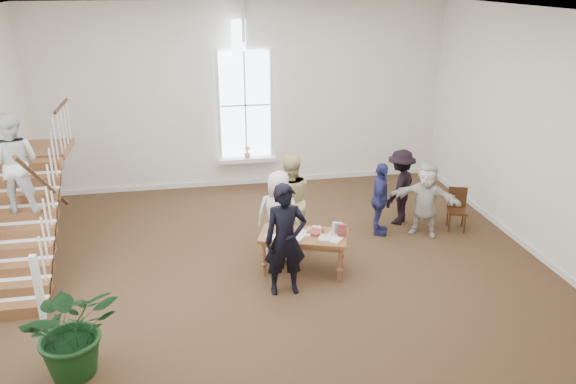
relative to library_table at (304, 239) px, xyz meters
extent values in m
plane|color=#442F1A|center=(-0.49, 0.23, -0.64)|extent=(10.00, 10.00, 0.00)
plane|color=white|center=(-0.49, 4.73, 1.61)|extent=(10.00, 0.00, 10.00)
plane|color=white|center=(-0.49, -4.27, 1.61)|extent=(10.00, 0.00, 10.00)
plane|color=white|center=(4.51, 0.23, 1.61)|extent=(0.00, 9.00, 9.00)
plane|color=white|center=(-0.49, 0.23, 3.86)|extent=(10.00, 10.00, 0.00)
cube|color=white|center=(-0.49, 4.55, 0.06)|extent=(1.45, 0.28, 0.10)
plane|color=white|center=(-0.49, 4.67, 1.41)|extent=(2.60, 0.00, 2.60)
plane|color=white|center=(-0.49, 4.67, 3.01)|extent=(0.60, 0.60, 0.85)
cube|color=white|center=(-0.49, 4.70, -0.58)|extent=(10.00, 0.04, 0.12)
imported|color=pink|center=(-0.49, 4.52, 0.26)|extent=(0.17, 0.17, 0.30)
cube|color=brown|center=(-4.84, -0.57, -0.54)|extent=(1.10, 0.30, 0.20)
cube|color=brown|center=(-4.84, -0.27, -0.34)|extent=(1.10, 0.30, 0.20)
cube|color=brown|center=(-4.84, 0.03, -0.14)|extent=(1.10, 0.30, 0.20)
cube|color=brown|center=(-4.84, 0.33, 0.06)|extent=(1.10, 0.30, 0.20)
cube|color=brown|center=(-4.84, 0.63, 0.26)|extent=(1.10, 0.30, 0.20)
cube|color=brown|center=(-4.84, 0.93, 0.46)|extent=(1.10, 0.30, 0.20)
cube|color=brown|center=(-4.84, 1.23, 0.66)|extent=(1.10, 0.30, 0.20)
cube|color=brown|center=(-4.84, 1.53, 0.86)|extent=(1.10, 0.30, 0.20)
cube|color=brown|center=(-4.84, 1.83, 1.06)|extent=(1.10, 0.30, 0.20)
cube|color=brown|center=(-4.84, 2.73, 1.10)|extent=(1.10, 1.20, 0.12)
cube|color=white|center=(-4.35, -0.72, -0.09)|extent=(0.10, 0.10, 1.10)
cylinder|color=#351B0E|center=(-4.34, 0.63, 1.11)|extent=(0.07, 2.74, 1.86)
imported|color=silver|center=(-4.84, 0.93, 1.42)|extent=(0.94, 0.79, 1.72)
cube|color=brown|center=(-0.01, 0.01, 0.06)|extent=(1.71, 1.24, 0.05)
cube|color=brown|center=(-0.01, 0.01, -0.02)|extent=(1.56, 1.08, 0.10)
cylinder|color=brown|center=(-0.74, -0.04, -0.31)|extent=(0.07, 0.07, 0.67)
cylinder|color=brown|center=(0.53, -0.48, -0.31)|extent=(0.07, 0.07, 0.67)
cylinder|color=brown|center=(-0.55, 0.50, -0.31)|extent=(0.07, 0.07, 0.67)
cylinder|color=brown|center=(0.72, 0.06, -0.31)|extent=(0.07, 0.07, 0.67)
cube|color=silver|center=(0.20, 0.10, 0.10)|extent=(0.18, 0.19, 0.03)
cube|color=beige|center=(0.25, 0.12, 0.10)|extent=(0.22, 0.33, 0.03)
cube|color=tan|center=(0.19, 0.11, 0.10)|extent=(0.22, 0.24, 0.02)
cube|color=silver|center=(0.03, 0.01, 0.10)|extent=(0.30, 0.31, 0.03)
cube|color=#4C5972|center=(-0.29, -0.18, 0.09)|extent=(0.24, 0.28, 0.02)
cube|color=maroon|center=(-0.21, 0.12, 0.10)|extent=(0.31, 0.33, 0.03)
cube|color=white|center=(-0.57, -0.05, 0.10)|extent=(0.24, 0.24, 0.03)
cube|color=#BFB299|center=(0.20, 0.05, 0.10)|extent=(0.21, 0.25, 0.04)
cube|color=silver|center=(-0.15, -0.16, 0.11)|extent=(0.32, 0.33, 0.04)
cube|color=beige|center=(0.30, -0.26, 0.10)|extent=(0.29, 0.32, 0.04)
cube|color=tan|center=(0.51, -0.11, 0.10)|extent=(0.26, 0.26, 0.04)
cube|color=silver|center=(0.46, -0.34, 0.10)|extent=(0.32, 0.33, 0.03)
cube|color=#4C5972|center=(0.13, 0.06, 0.09)|extent=(0.18, 0.21, 0.02)
cube|color=maroon|center=(0.19, 0.02, 0.11)|extent=(0.34, 0.34, 0.05)
imported|color=black|center=(-0.46, -0.64, 0.33)|extent=(0.71, 0.46, 1.93)
imported|color=silver|center=(-0.36, 0.61, 0.22)|extent=(0.98, 0.81, 1.72)
imported|color=#D5C485|center=(-0.06, 1.11, 0.29)|extent=(0.95, 0.77, 1.87)
imported|color=navy|center=(1.84, 1.25, 0.13)|extent=(0.70, 0.97, 1.53)
imported|color=black|center=(2.44, 1.70, 0.18)|extent=(1.17, 1.19, 1.64)
imported|color=beige|center=(2.74, 1.05, 0.13)|extent=(1.45, 1.18, 1.55)
imported|color=black|center=(-3.59, -2.16, 0.04)|extent=(1.48, 1.37, 1.36)
cube|color=#351B0E|center=(3.51, 1.13, -0.23)|extent=(0.49, 0.49, 0.05)
cube|color=#351B0E|center=(3.57, 1.29, 0.02)|extent=(0.38, 0.16, 0.46)
cylinder|color=#351B0E|center=(3.31, 1.03, -0.44)|extent=(0.04, 0.04, 0.41)
cylinder|color=#351B0E|center=(3.61, 0.93, -0.44)|extent=(0.04, 0.04, 0.41)
cylinder|color=#351B0E|center=(3.41, 1.33, -0.44)|extent=(0.04, 0.04, 0.41)
cylinder|color=#351B0E|center=(3.71, 1.23, -0.44)|extent=(0.04, 0.04, 0.41)
camera|label=1|loc=(-1.94, -8.80, 4.42)|focal=35.00mm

